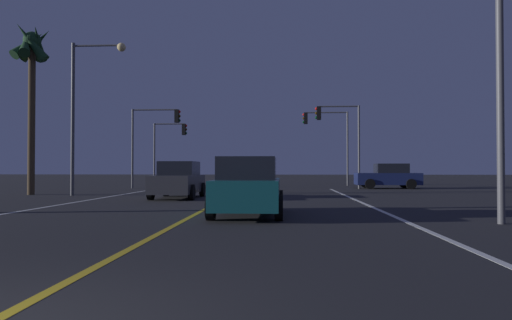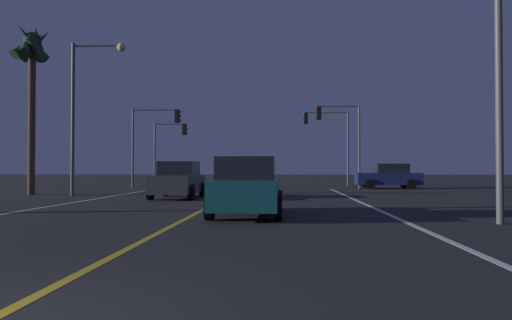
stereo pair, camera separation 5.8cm
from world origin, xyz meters
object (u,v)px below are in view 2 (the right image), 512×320
Objects in this scene: traffic_light_near_left at (156,129)px; street_lamp_left_mid at (86,97)px; traffic_light_near_right at (338,127)px; palm_tree_left_mid at (32,58)px; car_crossing_side at (389,176)px; car_oncoming at (178,180)px; car_lead_same_lane at (247,187)px; traffic_light_far_left at (171,139)px; traffic_light_far_right at (327,131)px; street_lamp_right_near at (473,24)px.

street_lamp_left_mid reaches higher than traffic_light_near_left.
palm_tree_left_mid is (-16.87, -7.98, 3.01)m from traffic_light_near_right.
car_crossing_side is 16.30m from traffic_light_near_left.
car_oncoming is at bearing -69.07° from traffic_light_near_left.
traffic_light_near_right is 18.90m from palm_tree_left_mid.
traffic_light_near_right is (8.58, 10.18, 3.32)m from car_oncoming.
car_oncoming is 1.00× the size of car_lead_same_lane.
palm_tree_left_mid is at bearing -104.87° from car_oncoming.
palm_tree_left_mid is at bearing 168.99° from street_lamp_left_mid.
car_oncoming is at bearing -17.21° from street_lamp_left_mid.
traffic_light_near_right is at bearing 32.13° from street_lamp_left_mid.
traffic_light_far_right is at bearing 0.00° from traffic_light_far_left.
traffic_light_far_left is 14.50m from palm_tree_left_mid.
traffic_light_near_right is 5.51m from traffic_light_far_right.
car_lead_same_lane is at bearing -39.74° from palm_tree_left_mid.
street_lamp_right_near is at bearing -61.29° from traffic_light_far_left.
traffic_light_far_left is at bearing -23.29° from traffic_light_near_right.
traffic_light_far_left is (-12.50, -0.00, -0.62)m from traffic_light_far_right.
street_lamp_left_mid is 3.90m from palm_tree_left_mid.
street_lamp_left_mid is (-0.91, -14.10, 1.26)m from traffic_light_far_left.
traffic_light_near_right is at bearing 25.30° from palm_tree_left_mid.
car_crossing_side is at bearing -96.78° from street_lamp_right_near.
car_crossing_side is 0.55× the size of street_lamp_left_mid.
traffic_light_near_left is 8.73m from street_lamp_left_mid.
car_oncoming is at bearing 42.19° from car_crossing_side.
traffic_light_far_left is (-8.03, 23.55, 2.90)m from car_lead_same_lane.
traffic_light_far_right is 21.56m from palm_tree_left_mid.
street_lamp_left_mid is at bearing 43.38° from car_lead_same_lane.
street_lamp_right_near is 18.47m from street_lamp_left_mid.
car_oncoming is 18.09m from traffic_light_far_right.
car_oncoming is at bearing -14.87° from palm_tree_left_mid.
street_lamp_right_near is 1.00× the size of street_lamp_left_mid.
car_crossing_side is 0.74× the size of traffic_light_far_right.
traffic_light_near_right is 19.78m from street_lamp_right_near.
traffic_light_near_right is 12.47m from traffic_light_near_left.
palm_tree_left_mid reaches higher than traffic_light_far_right.
traffic_light_near_right is 16.18m from street_lamp_left_mid.
traffic_light_near_right is at bearing -23.29° from traffic_light_far_left.
car_oncoming is 0.77× the size of traffic_light_near_right.
street_lamp_left_mid is (-14.74, 11.14, 0.01)m from street_lamp_right_near.
traffic_light_near_left is 0.70× the size of street_lamp_right_near.
traffic_light_far_left is (-0.30, 5.50, -0.35)m from traffic_light_near_left.
palm_tree_left_mid reaches higher than traffic_light_far_left.
car_oncoming is at bearing 62.10° from traffic_light_far_right.
car_oncoming is 11.37m from traffic_light_near_left.
street_lamp_left_mid reaches higher than car_lead_same_lane.
traffic_light_near_right is 0.62× the size of palm_tree_left_mid.
traffic_light_near_left is (-7.72, 18.05, 3.25)m from car_lead_same_lane.
traffic_light_far_right is (12.19, 5.50, 0.27)m from traffic_light_near_left.
traffic_light_far_right is 12.51m from traffic_light_far_left.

